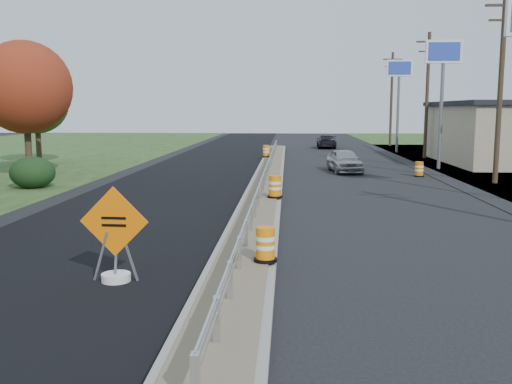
# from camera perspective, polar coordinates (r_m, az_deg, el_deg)

# --- Properties ---
(ground) EXTENTS (140.00, 140.00, 0.00)m
(ground) POSITION_cam_1_polar(r_m,az_deg,el_deg) (20.51, 0.22, -2.15)
(ground) COLOR black
(ground) RESTS_ON ground
(milled_overlay) EXTENTS (7.20, 120.00, 0.01)m
(milled_overlay) POSITION_cam_1_polar(r_m,az_deg,el_deg) (30.86, -7.00, 1.31)
(milled_overlay) COLOR black
(milled_overlay) RESTS_ON ground
(median) EXTENTS (1.60, 55.00, 0.23)m
(median) POSITION_cam_1_polar(r_m,az_deg,el_deg) (28.39, 1.06, 0.98)
(median) COLOR gray
(median) RESTS_ON ground
(guardrail) EXTENTS (0.10, 46.15, 0.72)m
(guardrail) POSITION_cam_1_polar(r_m,az_deg,el_deg) (29.32, 1.13, 2.42)
(guardrail) COLOR silver
(guardrail) RESTS_ON median
(pylon_sign_mid) EXTENTS (2.20, 0.30, 7.90)m
(pylon_sign_mid) POSITION_cam_1_polar(r_m,az_deg,el_deg) (37.47, 18.22, 12.09)
(pylon_sign_mid) COLOR slate
(pylon_sign_mid) RESTS_ON ground
(pylon_sign_north) EXTENTS (2.20, 0.30, 7.90)m
(pylon_sign_north) POSITION_cam_1_polar(r_m,az_deg,el_deg) (51.11, 14.12, 11.11)
(pylon_sign_north) COLOR slate
(pylon_sign_north) RESTS_ON ground
(utility_pole_smid) EXTENTS (1.90, 0.26, 9.40)m
(utility_pole_smid) POSITION_cam_1_polar(r_m,az_deg,el_deg) (30.99, 23.27, 9.87)
(utility_pole_smid) COLOR #473523
(utility_pole_smid) RESTS_ON ground
(utility_pole_nmid) EXTENTS (1.90, 0.26, 9.40)m
(utility_pole_nmid) POSITION_cam_1_polar(r_m,az_deg,el_deg) (45.38, 16.74, 9.46)
(utility_pole_nmid) COLOR #473523
(utility_pole_nmid) RESTS_ON ground
(utility_pole_north) EXTENTS (1.90, 0.26, 9.40)m
(utility_pole_north) POSITION_cam_1_polar(r_m,az_deg,el_deg) (60.08, 13.39, 9.20)
(utility_pole_north) COLOR #473523
(utility_pole_north) RESTS_ON ground
(hedge_north) EXTENTS (2.09, 2.09, 1.52)m
(hedge_north) POSITION_cam_1_polar(r_m,az_deg,el_deg) (28.94, -21.44, 1.84)
(hedge_north) COLOR black
(hedge_north) RESTS_ON ground
(tree_near_red) EXTENTS (4.95, 4.95, 7.35)m
(tree_near_red) POSITION_cam_1_polar(r_m,az_deg,el_deg) (33.28, -22.10, 9.65)
(tree_near_red) COLOR #473523
(tree_near_red) RESTS_ON ground
(tree_near_back) EXTENTS (4.29, 4.29, 6.37)m
(tree_near_back) POSITION_cam_1_polar(r_m,az_deg,el_deg) (41.79, -21.12, 8.40)
(tree_near_back) COLOR #473523
(tree_near_back) RESTS_ON ground
(caution_sign) EXTENTS (1.51, 0.63, 2.08)m
(caution_sign) POSITION_cam_1_polar(r_m,az_deg,el_deg) (12.74, -13.88, -6.41)
(caution_sign) COLOR white
(caution_sign) RESTS_ON ground
(barrel_median_near) EXTENTS (0.55, 0.55, 0.80)m
(barrel_median_near) POSITION_cam_1_polar(r_m,az_deg,el_deg) (13.15, 0.94, -5.33)
(barrel_median_near) COLOR black
(barrel_median_near) RESTS_ON median
(barrel_median_mid) EXTENTS (0.60, 0.60, 0.88)m
(barrel_median_mid) POSITION_cam_1_polar(r_m,az_deg,el_deg) (22.61, 1.91, 0.50)
(barrel_median_mid) COLOR black
(barrel_median_mid) RESTS_ON median
(barrel_median_far) EXTENTS (0.59, 0.59, 0.87)m
(barrel_median_far) POSITION_cam_1_polar(r_m,az_deg,el_deg) (42.14, 1.02, 4.09)
(barrel_median_far) COLOR black
(barrel_median_far) RESTS_ON median
(barrel_shoulder_near) EXTENTS (0.57, 0.57, 0.83)m
(barrel_shoulder_near) POSITION_cam_1_polar(r_m,az_deg,el_deg) (32.99, 16.00, 2.18)
(barrel_shoulder_near) COLOR black
(barrel_shoulder_near) RESTS_ON ground
(car_silver) EXTENTS (2.13, 4.24, 1.39)m
(car_silver) POSITION_cam_1_polar(r_m,az_deg,el_deg) (34.38, 8.83, 3.13)
(car_silver) COLOR #A6A6AB
(car_silver) RESTS_ON ground
(car_dark_far) EXTENTS (1.90, 4.47, 1.29)m
(car_dark_far) POSITION_cam_1_polar(r_m,az_deg,el_deg) (55.83, 7.06, 5.04)
(car_dark_far) COLOR black
(car_dark_far) RESTS_ON ground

